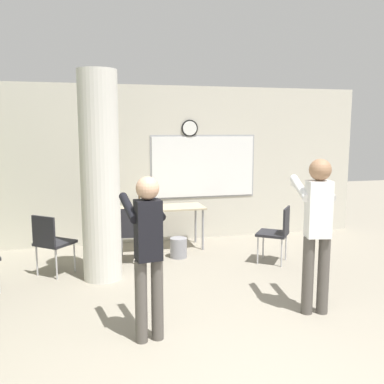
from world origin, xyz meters
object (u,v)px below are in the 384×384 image
Objects in this scene: chair_table_left at (125,231)px; person_playing_front at (148,245)px; chair_mid_room at (277,230)px; folding_table at (160,210)px; chair_near_pillar at (51,240)px; person_playing_side at (317,224)px; bottle_on_table at (139,204)px.

person_playing_front is at bearing -90.21° from chair_table_left.
chair_mid_room is at bearing -13.58° from chair_table_left.
chair_table_left is (-0.66, -0.66, -0.16)m from folding_table.
chair_table_left is at bearing -134.73° from folding_table.
chair_near_pillar is (-3.30, 0.24, 0.00)m from chair_mid_room.
chair_near_pillar is at bearing -150.56° from folding_table.
chair_table_left is 0.54× the size of person_playing_front.
chair_mid_room is 0.54× the size of person_playing_front.
person_playing_side reaches higher than person_playing_front.
chair_mid_room is 0.50× the size of person_playing_side.
bottle_on_table reaches higher than folding_table.
folding_table is 0.86× the size of person_playing_side.
person_playing_front is (-0.67, -3.13, 0.28)m from folding_table.
chair_mid_room is at bearing -4.22° from chair_near_pillar.
person_playing_side is at bearing -60.60° from bottle_on_table.
folding_table is at bearing 77.98° from person_playing_front.
chair_mid_room is at bearing 77.94° from person_playing_side.
chair_table_left is at bearing 166.42° from chair_mid_room.
chair_near_pillar is at bearing -164.04° from chair_table_left.
chair_mid_room is 1.00× the size of chair_table_left.
chair_near_pillar is 1.09m from chair_table_left.
bottle_on_table is at bearing -159.69° from folding_table.
chair_mid_room is 2.32m from chair_table_left.
bottle_on_table is 2.26m from chair_mid_room.
folding_table is 3.21m from person_playing_front.
folding_table is at bearing 142.87° from chair_mid_room.
person_playing_front is (-0.01, -2.47, 0.44)m from chair_table_left.
person_playing_side is at bearing -50.73° from chair_table_left.
folding_table is 0.93× the size of person_playing_front.
chair_near_pillar is 0.50× the size of person_playing_side.
folding_table is at bearing 20.31° from bottle_on_table.
person_playing_front is at bearing -174.87° from person_playing_side.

